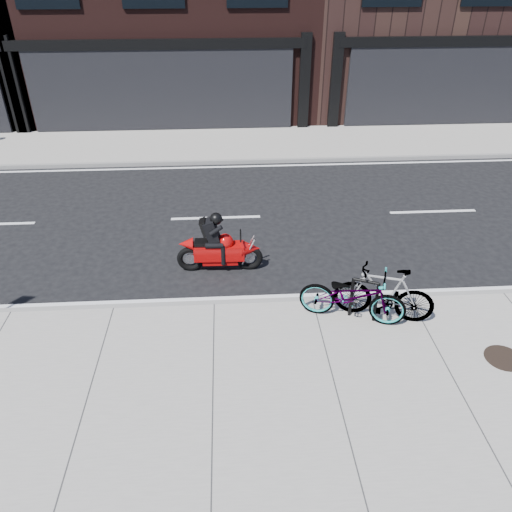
{
  "coord_description": "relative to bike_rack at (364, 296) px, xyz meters",
  "views": [
    {
      "loc": [
        0.35,
        -10.04,
        6.25
      ],
      "look_at": [
        0.88,
        -1.46,
        0.9
      ],
      "focal_mm": 35.0,
      "sensor_mm": 36.0,
      "label": 1
    }
  ],
  "objects": [
    {
      "name": "sidewalk_near",
      "position": [
        -2.85,
        -2.4,
        -0.58
      ],
      "size": [
        60.0,
        6.0,
        0.13
      ],
      "primitive_type": "cube",
      "color": "gray",
      "rests_on": "ground"
    },
    {
      "name": "ground",
      "position": [
        -2.85,
        2.6,
        -0.65
      ],
      "size": [
        120.0,
        120.0,
        0.0
      ],
      "primitive_type": "plane",
      "color": "black",
      "rests_on": "ground"
    },
    {
      "name": "sidewalk_far",
      "position": [
        -2.85,
        10.35,
        -0.58
      ],
      "size": [
        60.0,
        3.5,
        0.13
      ],
      "primitive_type": "cube",
      "color": "gray",
      "rests_on": "ground"
    },
    {
      "name": "bike_rack",
      "position": [
        0.0,
        0.0,
        0.0
      ],
      "size": [
        0.49,
        0.25,
        0.88
      ],
      "rotation": [
        0.0,
        0.0,
        -0.41
      ],
      "color": "black",
      "rests_on": "sidewalk_near"
    },
    {
      "name": "manhole_cover",
      "position": [
        2.22,
        -1.27,
        -0.51
      ],
      "size": [
        0.87,
        0.87,
        0.02
      ],
      "primitive_type": "cylinder",
      "rotation": [
        0.0,
        0.0,
        -0.42
      ],
      "color": "black",
      "rests_on": "sidewalk_near"
    },
    {
      "name": "motorcycle",
      "position": [
        -2.65,
        2.06,
        -0.06
      ],
      "size": [
        1.93,
        0.45,
        1.44
      ],
      "rotation": [
        0.0,
        0.0,
        -0.03
      ],
      "color": "black",
      "rests_on": "ground"
    },
    {
      "name": "bicycle_rear",
      "position": [
        0.38,
        0.0,
        0.05
      ],
      "size": [
        1.95,
        1.07,
        1.13
      ],
      "primitive_type": "imported",
      "rotation": [
        0.0,
        0.0,
        4.41
      ],
      "color": "gray",
      "rests_on": "sidewalk_near"
    },
    {
      "name": "bicycle_front",
      "position": [
        -0.22,
        0.0,
        0.01
      ],
      "size": [
        2.13,
        1.29,
        1.06
      ],
      "primitive_type": "imported",
      "rotation": [
        0.0,
        0.0,
        1.25
      ],
      "color": "gray",
      "rests_on": "sidewalk_near"
    }
  ]
}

